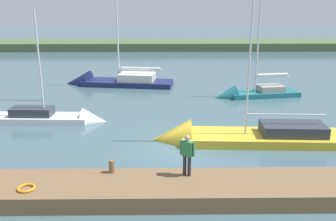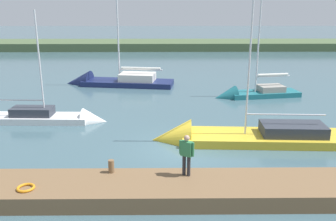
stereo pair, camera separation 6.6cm
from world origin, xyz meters
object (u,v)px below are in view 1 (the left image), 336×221
object	(u,v)px
mooring_post_near	(112,166)
sailboat_mid_channel	(56,120)
life_ring_buoy	(26,188)
sailboat_inner_slip	(250,95)
person_on_dock	(187,152)
sailboat_near_dock	(110,83)
sailboat_outer_mooring	(235,140)

from	to	relation	value
mooring_post_near	sailboat_mid_channel	size ratio (longest dim) A/B	0.07
mooring_post_near	life_ring_buoy	distance (m)	3.25
sailboat_inner_slip	sailboat_mid_channel	xyz separation A→B (m)	(13.61, 6.13, -0.00)
sailboat_mid_channel	person_on_dock	bearing A→B (deg)	-46.98
sailboat_near_dock	sailboat_outer_mooring	bearing A→B (deg)	129.71
sailboat_inner_slip	person_on_dock	bearing A→B (deg)	59.08
sailboat_mid_channel	life_ring_buoy	bearing A→B (deg)	-78.19
sailboat_outer_mooring	person_on_dock	size ratio (longest dim) A/B	6.89
mooring_post_near	life_ring_buoy	bearing A→B (deg)	24.50
sailboat_near_dock	sailboat_inner_slip	world-z (taller)	sailboat_near_dock
mooring_post_near	person_on_dock	size ratio (longest dim) A/B	0.31
mooring_post_near	sailboat_outer_mooring	world-z (taller)	sailboat_outer_mooring
sailboat_near_dock	sailboat_mid_channel	world-z (taller)	sailboat_near_dock
sailboat_inner_slip	person_on_dock	distance (m)	16.14
life_ring_buoy	sailboat_near_dock	distance (m)	20.47
sailboat_near_dock	sailboat_inner_slip	bearing A→B (deg)	167.25
life_ring_buoy	sailboat_inner_slip	xyz separation A→B (m)	(-11.90, -15.99, -0.59)
sailboat_inner_slip	mooring_post_near	bearing A→B (deg)	49.39
sailboat_inner_slip	sailboat_outer_mooring	size ratio (longest dim) A/B	0.72
sailboat_inner_slip	sailboat_outer_mooring	xyz separation A→B (m)	(3.03, 9.67, -0.01)
mooring_post_near	sailboat_outer_mooring	bearing A→B (deg)	-139.96
life_ring_buoy	sailboat_outer_mooring	bearing A→B (deg)	-144.54
sailboat_outer_mooring	person_on_dock	world-z (taller)	sailboat_outer_mooring
mooring_post_near	person_on_dock	world-z (taller)	person_on_dock
life_ring_buoy	sailboat_outer_mooring	distance (m)	10.91
life_ring_buoy	sailboat_inner_slip	world-z (taller)	sailboat_inner_slip
mooring_post_near	life_ring_buoy	world-z (taller)	mooring_post_near
life_ring_buoy	person_on_dock	xyz separation A→B (m)	(-5.95, -1.06, 0.92)
life_ring_buoy	sailboat_near_dock	size ratio (longest dim) A/B	0.06
sailboat_outer_mooring	person_on_dock	distance (m)	6.21
sailboat_near_dock	sailboat_mid_channel	distance (m)	10.78
sailboat_inner_slip	life_ring_buoy	bearing A→B (deg)	44.16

